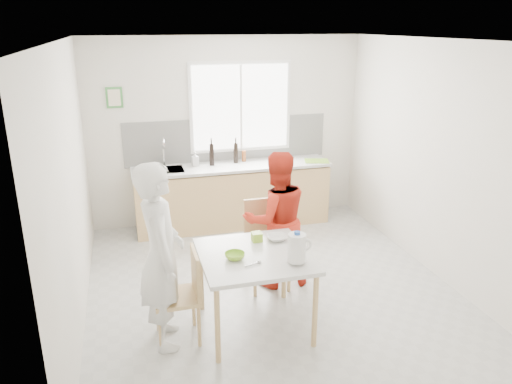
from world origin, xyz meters
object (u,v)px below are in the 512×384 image
person_white (161,256)px  chair_left (183,292)px  chair_far (266,239)px  bowl_white (277,238)px  wine_bottle_b (236,153)px  dining_table (254,262)px  milk_jug (297,247)px  wine_bottle_a (212,154)px  bowl_green (235,256)px  person_red (276,220)px

person_white → chair_left: bearing=-90.0°
chair_far → bowl_white: (-0.05, -0.57, 0.27)m
wine_bottle_b → dining_table: bearing=-99.3°
dining_table → milk_jug: size_ratio=3.55×
person_white → bowl_white: 1.19m
dining_table → chair_left: size_ratio=1.16×
dining_table → person_white: person_white is taller
person_white → wine_bottle_b: 3.04m
wine_bottle_b → bowl_white: bearing=-93.4°
wine_bottle_a → chair_left: bearing=-105.9°
chair_left → person_white: (-0.18, -0.00, 0.39)m
bowl_green → milk_jug: 0.59m
chair_far → milk_jug: size_ratio=3.42×
dining_table → wine_bottle_b: size_ratio=3.42×
milk_jug → chair_left: bearing=164.5°
person_white → wine_bottle_b: (1.31, 2.74, 0.19)m
person_white → wine_bottle_a: 2.87m
chair_left → wine_bottle_b: wine_bottle_b is taller
chair_far → person_white: bearing=-145.8°
chair_far → person_red: size_ratio=0.63×
person_white → bowl_white: (1.16, 0.25, -0.06)m
milk_jug → person_red: bearing=82.6°
dining_table → wine_bottle_b: 2.80m
bowl_green → bowl_white: size_ratio=0.94×
milk_jug → wine_bottle_b: size_ratio=0.96×
chair_left → wine_bottle_a: wine_bottle_a is taller
chair_far → wine_bottle_a: (-0.26, 1.88, 0.54)m
wine_bottle_a → chair_far: bearing=-82.1°
milk_jug → chair_far: bearing=88.7°
bowl_green → wine_bottle_a: size_ratio=0.59×
chair_left → chair_far: chair_far is taller
dining_table → person_red: size_ratio=0.66×
chair_left → person_red: (1.15, 0.80, 0.29)m
dining_table → wine_bottle_a: (0.09, 2.70, 0.37)m
chair_far → wine_bottle_a: wine_bottle_a is taller
chair_left → wine_bottle_a: (0.77, 2.70, 0.59)m
wine_bottle_b → person_white: bearing=-115.6°
dining_table → milk_jug: (0.32, -0.28, 0.24)m
person_white → person_red: (1.33, 0.80, -0.10)m
dining_table → person_red: 0.93m
dining_table → chair_left: 0.72m
bowl_green → wine_bottle_a: bearing=84.0°
chair_left → bowl_green: size_ratio=4.71×
person_red → bowl_green: person_red is taller
bowl_green → wine_bottle_b: 2.87m
bowl_white → wine_bottle_b: wine_bottle_b is taller
chair_far → milk_jug: milk_jug is taller
bowl_white → bowl_green: bearing=-149.0°
dining_table → wine_bottle_a: 2.73m
wine_bottle_a → bowl_green: bearing=-96.0°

